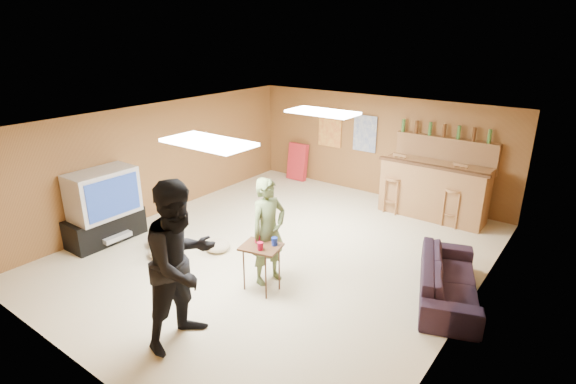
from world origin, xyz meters
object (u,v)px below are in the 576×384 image
Objects in this scene: tv_body at (103,193)px; tray_table at (262,268)px; sofa at (449,279)px; bar_counter at (433,190)px; person_black at (181,264)px; person_olive at (268,231)px.

tv_body is 3.22m from tray_table.
tv_body reaches higher than sofa.
bar_counter is 0.99× the size of person_black.
person_olive is at bearing 0.61° from person_black.
person_black is (3.10, -0.96, 0.11)m from tv_body.
tv_body is at bearing 88.81° from sofa.
bar_counter reaches higher than tray_table.
bar_counter is at bearing 4.53° from sofa.
person_black is (0.03, -1.62, 0.21)m from person_olive.
bar_counter is 2.93m from sofa.
tv_body is at bearing 72.37° from person_black.
person_black is at bearing -17.12° from tv_body.
tray_table is at bearing -150.71° from person_olive.
tray_table is (-1.00, -4.05, -0.20)m from bar_counter.
bar_counter reaches higher than sofa.
person_olive reaches higher than tv_body.
tv_body is 3.25m from person_black.
sofa is at bearing 18.49° from tv_body.
person_olive is 2.59m from sofa.
tray_table is (3.15, 0.40, -0.55)m from tv_body.
tray_table reaches higher than sofa.
bar_counter is at bearing -2.69° from person_olive.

